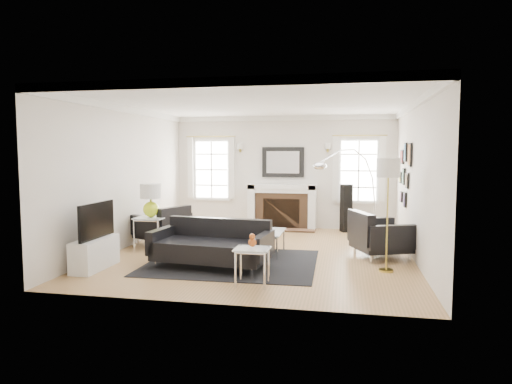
% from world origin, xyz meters
% --- Properties ---
extents(floor, '(6.00, 6.00, 0.00)m').
position_xyz_m(floor, '(0.00, 0.00, 0.00)').
color(floor, olive).
rests_on(floor, ground).
extents(back_wall, '(5.50, 0.04, 2.80)m').
position_xyz_m(back_wall, '(0.00, 3.00, 1.40)').
color(back_wall, silver).
rests_on(back_wall, floor).
extents(front_wall, '(5.50, 0.04, 2.80)m').
position_xyz_m(front_wall, '(0.00, -3.00, 1.40)').
color(front_wall, silver).
rests_on(front_wall, floor).
extents(left_wall, '(0.04, 6.00, 2.80)m').
position_xyz_m(left_wall, '(-2.75, 0.00, 1.40)').
color(left_wall, silver).
rests_on(left_wall, floor).
extents(right_wall, '(0.04, 6.00, 2.80)m').
position_xyz_m(right_wall, '(2.75, 0.00, 1.40)').
color(right_wall, silver).
rests_on(right_wall, floor).
extents(ceiling, '(5.50, 6.00, 0.02)m').
position_xyz_m(ceiling, '(0.00, 0.00, 2.80)').
color(ceiling, white).
rests_on(ceiling, back_wall).
extents(crown_molding, '(5.50, 6.00, 0.12)m').
position_xyz_m(crown_molding, '(0.00, 0.00, 2.74)').
color(crown_molding, white).
rests_on(crown_molding, back_wall).
extents(fireplace, '(1.70, 0.69, 1.11)m').
position_xyz_m(fireplace, '(0.00, 2.79, 0.54)').
color(fireplace, white).
rests_on(fireplace, floor).
extents(mantel_mirror, '(1.05, 0.07, 0.75)m').
position_xyz_m(mantel_mirror, '(0.00, 2.95, 1.65)').
color(mantel_mirror, black).
rests_on(mantel_mirror, back_wall).
extents(window_left, '(1.24, 0.15, 1.62)m').
position_xyz_m(window_left, '(-1.85, 2.95, 1.46)').
color(window_left, white).
rests_on(window_left, back_wall).
extents(window_right, '(1.24, 0.15, 1.62)m').
position_xyz_m(window_right, '(1.85, 2.95, 1.46)').
color(window_right, white).
rests_on(window_right, back_wall).
extents(gallery_wall, '(0.04, 1.73, 1.29)m').
position_xyz_m(gallery_wall, '(2.72, 1.30, 1.53)').
color(gallery_wall, black).
rests_on(gallery_wall, right_wall).
extents(tv_unit, '(0.35, 1.00, 1.09)m').
position_xyz_m(tv_unit, '(-2.44, -1.70, 0.33)').
color(tv_unit, white).
rests_on(tv_unit, floor).
extents(area_rug, '(2.90, 2.43, 0.01)m').
position_xyz_m(area_rug, '(-0.35, -0.87, 0.01)').
color(area_rug, black).
rests_on(area_rug, floor).
extents(sofa, '(2.03, 1.10, 0.64)m').
position_xyz_m(sofa, '(-0.61, -1.17, 0.35)').
color(sofa, black).
rests_on(sofa, floor).
extents(armchair_left, '(1.17, 1.23, 0.66)m').
position_xyz_m(armchair_left, '(-2.14, 0.43, 0.37)').
color(armchair_left, black).
rests_on(armchair_left, floor).
extents(armchair_right, '(1.21, 1.28, 0.69)m').
position_xyz_m(armchair_right, '(2.13, 0.02, 0.39)').
color(armchair_right, black).
rests_on(armchair_right, floor).
extents(coffee_table, '(0.98, 0.98, 0.43)m').
position_xyz_m(coffee_table, '(-0.07, -0.11, 0.40)').
color(coffee_table, silver).
rests_on(coffee_table, floor).
extents(side_table_left, '(0.57, 0.57, 0.63)m').
position_xyz_m(side_table_left, '(-2.20, -0.05, 0.52)').
color(side_table_left, silver).
rests_on(side_table_left, floor).
extents(nesting_table, '(0.49, 0.41, 0.54)m').
position_xyz_m(nesting_table, '(0.26, -2.13, 0.43)').
color(nesting_table, silver).
rests_on(nesting_table, floor).
extents(gourd_lamp, '(0.41, 0.41, 0.66)m').
position_xyz_m(gourd_lamp, '(-2.20, -0.05, 1.01)').
color(gourd_lamp, '#C8E01C').
rests_on(gourd_lamp, side_table_left).
extents(orange_vase, '(0.12, 0.12, 0.19)m').
position_xyz_m(orange_vase, '(0.26, -2.13, 0.65)').
color(orange_vase, '#BD5018').
rests_on(orange_vase, nesting_table).
extents(arc_floor_lamp, '(1.44, 1.34, 2.04)m').
position_xyz_m(arc_floor_lamp, '(1.60, 1.75, 1.10)').
color(arc_floor_lamp, white).
rests_on(arc_floor_lamp, floor).
extents(stick_floor_lamp, '(0.37, 0.37, 1.80)m').
position_xyz_m(stick_floor_lamp, '(2.20, -0.96, 1.56)').
color(stick_floor_lamp, '#AC973B').
rests_on(stick_floor_lamp, floor).
extents(speaker_tower, '(0.30, 0.30, 1.14)m').
position_xyz_m(speaker_tower, '(1.57, 2.65, 0.57)').
color(speaker_tower, black).
rests_on(speaker_tower, floor).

